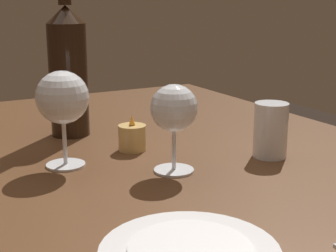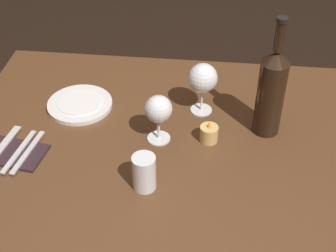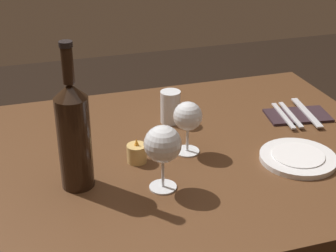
% 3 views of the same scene
% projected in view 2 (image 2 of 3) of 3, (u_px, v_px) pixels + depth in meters
% --- Properties ---
extents(dining_table, '(1.30, 0.90, 0.74)m').
position_uv_depth(dining_table, '(183.00, 166.00, 1.45)').
color(dining_table, '#56351E').
rests_on(dining_table, ground).
extents(wine_glass_left, '(0.08, 0.08, 0.15)m').
position_uv_depth(wine_glass_left, '(158.00, 110.00, 1.34)').
color(wine_glass_left, white).
rests_on(wine_glass_left, dining_table).
extents(wine_glass_right, '(0.09, 0.09, 0.16)m').
position_uv_depth(wine_glass_right, '(203.00, 79.00, 1.44)').
color(wine_glass_right, white).
rests_on(wine_glass_right, dining_table).
extents(wine_bottle, '(0.08, 0.08, 0.36)m').
position_uv_depth(wine_bottle, '(271.00, 91.00, 1.35)').
color(wine_bottle, black).
rests_on(wine_bottle, dining_table).
extents(water_tumbler, '(0.06, 0.06, 0.10)m').
position_uv_depth(water_tumbler, '(144.00, 174.00, 1.23)').
color(water_tumbler, white).
rests_on(water_tumbler, dining_table).
extents(votive_candle, '(0.05, 0.05, 0.07)m').
position_uv_depth(votive_candle, '(209.00, 134.00, 1.39)').
color(votive_candle, '#DBB266').
rests_on(votive_candle, dining_table).
extents(dinner_plate, '(0.20, 0.20, 0.02)m').
position_uv_depth(dinner_plate, '(80.00, 104.00, 1.52)').
color(dinner_plate, white).
rests_on(dinner_plate, dining_table).
extents(folded_napkin, '(0.20, 0.14, 0.01)m').
position_uv_depth(folded_napkin, '(11.00, 152.00, 1.35)').
color(folded_napkin, '#2D1E23').
rests_on(folded_napkin, dining_table).
extents(fork_inner, '(0.04, 0.18, 0.00)m').
position_uv_depth(fork_inner, '(19.00, 151.00, 1.35)').
color(fork_inner, silver).
rests_on(fork_inner, folded_napkin).
extents(fork_outer, '(0.04, 0.18, 0.00)m').
position_uv_depth(fork_outer, '(28.00, 152.00, 1.35)').
color(fork_outer, silver).
rests_on(fork_outer, folded_napkin).
extents(table_knife, '(0.05, 0.21, 0.00)m').
position_uv_depth(table_knife, '(0.00, 150.00, 1.35)').
color(table_knife, silver).
rests_on(table_knife, folded_napkin).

